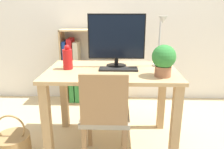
# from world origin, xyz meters

# --- Properties ---
(ground_plane) EXTENTS (10.00, 10.00, 0.00)m
(ground_plane) POSITION_xyz_m (0.00, 0.00, 0.00)
(ground_plane) COLOR #CCB284
(wall_back) EXTENTS (8.00, 0.05, 2.60)m
(wall_back) POSITION_xyz_m (0.00, 1.17, 1.30)
(wall_back) COLOR silver
(wall_back) RESTS_ON ground_plane
(desk) EXTENTS (1.16, 0.71, 0.75)m
(desk) POSITION_xyz_m (0.00, 0.00, 0.60)
(desk) COLOR tan
(desk) RESTS_ON ground_plane
(monitor) EXTENTS (0.52, 0.19, 0.48)m
(monitor) POSITION_xyz_m (0.04, 0.11, 1.01)
(monitor) COLOR black
(monitor) RESTS_ON desk
(keyboard) EXTENTS (0.34, 0.13, 0.02)m
(keyboard) POSITION_xyz_m (0.06, -0.00, 0.76)
(keyboard) COLOR black
(keyboard) RESTS_ON desk
(vase) EXTENTS (0.09, 0.09, 0.22)m
(vase) POSITION_xyz_m (-0.40, 0.02, 0.85)
(vase) COLOR red
(vase) RESTS_ON desk
(desk_lamp) EXTENTS (0.10, 0.19, 0.47)m
(desk_lamp) POSITION_xyz_m (0.44, 0.09, 1.03)
(desk_lamp) COLOR #B7B7BC
(desk_lamp) RESTS_ON desk
(potted_plant) EXTENTS (0.19, 0.19, 0.26)m
(potted_plant) POSITION_xyz_m (0.42, -0.18, 0.89)
(potted_plant) COLOR #9E6647
(potted_plant) RESTS_ON desk
(chair) EXTENTS (0.40, 0.40, 0.82)m
(chair) POSITION_xyz_m (-0.05, -0.28, 0.45)
(chair) COLOR #9E937F
(chair) RESTS_ON ground_plane
(bookshelf) EXTENTS (0.75, 0.28, 1.01)m
(bookshelf) POSITION_xyz_m (-0.45, 1.00, 0.41)
(bookshelf) COLOR tan
(bookshelf) RESTS_ON ground_plane
(basket) EXTENTS (0.30, 0.30, 0.42)m
(basket) POSITION_xyz_m (-0.86, -0.26, 0.12)
(basket) COLOR #997547
(basket) RESTS_ON ground_plane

